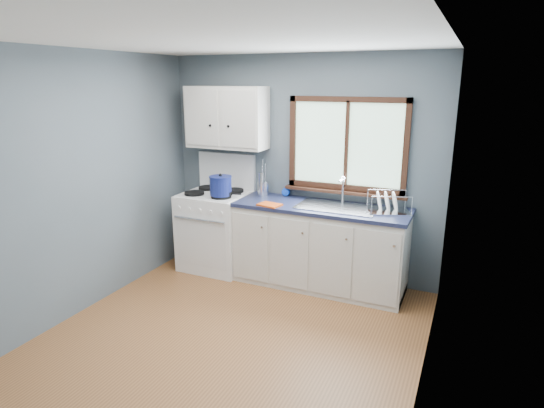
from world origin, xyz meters
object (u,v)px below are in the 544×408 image
at_px(base_cabinets, 319,250).
at_px(stockpot, 221,185).
at_px(thermos, 261,185).
at_px(dish_rack, 388,207).
at_px(utensil_crock, 263,188).
at_px(sink, 337,213).
at_px(skillet, 223,193).
at_px(gas_range, 216,228).

xyz_separation_m(base_cabinets, stockpot, (-1.13, -0.18, 0.66)).
xyz_separation_m(thermos, dish_rack, (1.45, -0.04, -0.08)).
bearing_deg(stockpot, utensil_crock, 42.43).
height_order(sink, skillet, sink).
height_order(gas_range, skillet, gas_range).
bearing_deg(stockpot, sink, 7.67).
height_order(skillet, dish_rack, dish_rack).
height_order(base_cabinets, skillet, skillet).
height_order(stockpot, utensil_crock, utensil_crock).
bearing_deg(base_cabinets, utensil_crock, 167.86).
bearing_deg(utensil_crock, dish_rack, -4.39).
bearing_deg(skillet, base_cabinets, -1.58).
bearing_deg(gas_range, thermos, 11.36).
distance_m(base_cabinets, sink, 0.48).
relative_size(skillet, utensil_crock, 0.84).
relative_size(skillet, stockpot, 1.15).
relative_size(gas_range, stockpot, 4.49).
relative_size(gas_range, sink, 1.62).
bearing_deg(sink, utensil_crock, 170.12).
distance_m(gas_range, skillet, 0.55).
bearing_deg(sink, gas_range, -179.29).
bearing_deg(thermos, utensil_crock, 92.98).
bearing_deg(gas_range, dish_rack, 2.00).
height_order(base_cabinets, dish_rack, dish_rack).
relative_size(skillet, dish_rack, 0.71).
bearing_deg(dish_rack, gas_range, 161.76).
distance_m(skillet, dish_rack, 1.82).
height_order(sink, dish_rack, sink).
height_order(stockpot, dish_rack, stockpot).
xyz_separation_m(sink, utensil_crock, (-0.94, 0.16, 0.15)).
bearing_deg(stockpot, gas_range, 138.66).
distance_m(skillet, utensil_crock, 0.48).
bearing_deg(dish_rack, sink, 165.49).
bearing_deg(sink, skillet, -172.63).
xyz_separation_m(skillet, dish_rack, (1.80, 0.22, -0.01)).
distance_m(utensil_crock, dish_rack, 1.45).
xyz_separation_m(gas_range, utensil_crock, (0.55, 0.18, 0.51)).
bearing_deg(dish_rack, base_cabinets, 163.98).
distance_m(base_cabinets, stockpot, 1.32).
distance_m(skillet, thermos, 0.45).
distance_m(gas_range, stockpot, 0.62).
distance_m(gas_range, thermos, 0.80).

